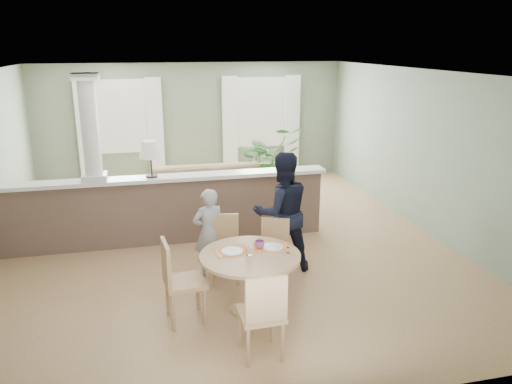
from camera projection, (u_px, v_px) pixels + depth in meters
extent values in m
plane|color=tan|center=(222.00, 242.00, 8.12)|extent=(8.00, 8.00, 0.00)
cube|color=gray|center=(193.00, 123.00, 11.46)|extent=(7.00, 0.02, 2.70)
cube|color=gray|center=(423.00, 151.00, 8.49)|extent=(0.02, 8.00, 2.70)
cube|color=gray|center=(300.00, 272.00, 4.00)|extent=(7.00, 0.02, 2.70)
cube|color=white|center=(218.00, 72.00, 7.34)|extent=(7.00, 8.00, 0.02)
cube|color=white|center=(120.00, 117.00, 11.03)|extent=(1.10, 0.02, 1.50)
cube|color=white|center=(120.00, 117.00, 11.01)|extent=(1.22, 0.04, 1.62)
cube|color=white|center=(260.00, 112.00, 11.73)|extent=(1.10, 0.02, 1.50)
cube|color=white|center=(261.00, 112.00, 11.70)|extent=(1.22, 0.04, 1.62)
cube|color=white|center=(86.00, 132.00, 10.87)|extent=(0.35, 0.10, 2.30)
cube|color=white|center=(156.00, 129.00, 11.20)|extent=(0.35, 0.10, 2.30)
cube|color=white|center=(230.00, 127.00, 11.56)|extent=(0.35, 0.10, 2.30)
cube|color=white|center=(292.00, 124.00, 11.89)|extent=(0.35, 0.10, 2.30)
cube|color=brown|center=(164.00, 212.00, 7.96)|extent=(5.20, 0.22, 1.05)
cube|color=white|center=(162.00, 178.00, 7.80)|extent=(5.32, 0.36, 0.06)
cube|color=white|center=(95.00, 177.00, 7.56)|extent=(0.36, 0.36, 0.10)
cylinder|color=white|center=(90.00, 128.00, 7.35)|extent=(0.26, 0.26, 1.39)
cube|color=white|center=(85.00, 77.00, 7.13)|extent=(0.38, 0.38, 0.10)
cylinder|color=black|center=(152.00, 176.00, 7.75)|extent=(0.18, 0.18, 0.03)
cylinder|color=black|center=(151.00, 166.00, 7.71)|extent=(0.03, 0.03, 0.28)
cone|color=beige|center=(150.00, 149.00, 7.63)|extent=(0.36, 0.36, 0.26)
imported|color=olive|center=(209.00, 190.00, 9.56)|extent=(2.80, 1.12, 0.81)
imported|color=#306327|center=(268.00, 161.00, 10.37)|extent=(1.69, 1.59, 1.50)
cylinder|color=tan|center=(250.00, 308.00, 6.06)|extent=(0.50, 0.50, 0.04)
cylinder|color=tan|center=(250.00, 282.00, 5.97)|extent=(0.14, 0.14, 0.65)
cylinder|color=tan|center=(250.00, 256.00, 5.87)|extent=(1.20, 1.20, 0.04)
cube|color=#D95830|center=(232.00, 251.00, 5.96)|extent=(0.46, 0.36, 0.01)
cube|color=#D95830|center=(271.00, 247.00, 6.07)|extent=(0.48, 0.39, 0.01)
cylinder|color=white|center=(232.00, 251.00, 5.93)|extent=(0.26, 0.26, 0.01)
cylinder|color=white|center=(273.00, 247.00, 6.06)|extent=(0.26, 0.26, 0.01)
cylinder|color=white|center=(249.00, 251.00, 5.82)|extent=(0.07, 0.07, 0.09)
cube|color=silver|center=(229.00, 253.00, 5.87)|extent=(0.04, 0.17, 0.00)
cube|color=silver|center=(218.00, 254.00, 5.87)|extent=(0.04, 0.21, 0.00)
cylinder|color=white|center=(288.00, 250.00, 5.89)|extent=(0.04, 0.04, 0.07)
cylinder|color=silver|center=(288.00, 247.00, 5.88)|extent=(0.04, 0.04, 0.01)
imported|color=blue|center=(260.00, 244.00, 6.04)|extent=(0.13, 0.13, 0.09)
cube|color=tan|center=(225.00, 251.00, 6.70)|extent=(0.46, 0.46, 0.05)
cylinder|color=tan|center=(213.00, 272.00, 6.59)|extent=(0.04, 0.04, 0.41)
cylinder|color=tan|center=(238.00, 271.00, 6.61)|extent=(0.04, 0.04, 0.41)
cylinder|color=tan|center=(213.00, 261.00, 6.91)|extent=(0.04, 0.04, 0.41)
cylinder|color=tan|center=(237.00, 261.00, 6.93)|extent=(0.04, 0.04, 0.41)
cube|color=tan|center=(224.00, 229.00, 6.80)|extent=(0.39, 0.10, 0.44)
cube|color=tan|center=(274.00, 255.00, 6.59)|extent=(0.51, 0.51, 0.05)
cylinder|color=tan|center=(261.00, 275.00, 6.52)|extent=(0.04, 0.04, 0.41)
cylinder|color=tan|center=(285.00, 276.00, 6.48)|extent=(0.04, 0.04, 0.41)
cylinder|color=tan|center=(263.00, 265.00, 6.82)|extent=(0.04, 0.04, 0.41)
cylinder|color=tan|center=(287.00, 266.00, 6.78)|extent=(0.04, 0.04, 0.41)
cube|color=tan|center=(275.00, 233.00, 6.69)|extent=(0.37, 0.16, 0.43)
cube|color=tan|center=(261.00, 314.00, 5.06)|extent=(0.45, 0.45, 0.05)
cylinder|color=tan|center=(272.00, 324.00, 5.34)|extent=(0.04, 0.04, 0.45)
cylinder|color=tan|center=(240.00, 328.00, 5.25)|extent=(0.04, 0.04, 0.45)
cylinder|color=tan|center=(283.00, 342.00, 5.01)|extent=(0.04, 0.04, 0.45)
cylinder|color=tan|center=(248.00, 347.00, 4.92)|extent=(0.04, 0.04, 0.45)
cube|color=tan|center=(266.00, 300.00, 4.80)|extent=(0.42, 0.05, 0.48)
cube|color=tan|center=(185.00, 282.00, 5.71)|extent=(0.49, 0.49, 0.05)
cylinder|color=tan|center=(205.00, 307.00, 5.67)|extent=(0.04, 0.04, 0.46)
cylinder|color=tan|center=(198.00, 292.00, 6.00)|extent=(0.04, 0.04, 0.46)
cylinder|color=tan|center=(173.00, 312.00, 5.56)|extent=(0.04, 0.04, 0.46)
cylinder|color=tan|center=(168.00, 297.00, 5.89)|extent=(0.04, 0.04, 0.46)
cube|color=tan|center=(166.00, 263.00, 5.57)|extent=(0.09, 0.43, 0.49)
imported|color=#939398|center=(209.00, 233.00, 6.82)|extent=(0.50, 0.38, 1.25)
imported|color=black|center=(282.00, 212.00, 6.92)|extent=(0.86, 0.69, 1.71)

